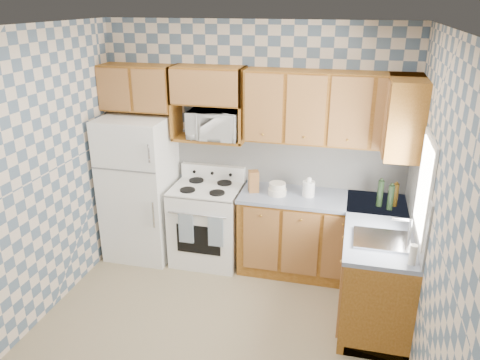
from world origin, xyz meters
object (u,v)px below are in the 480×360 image
stove_body (207,224)px  electric_kettle (309,189)px  refrigerator (140,188)px  microwave (214,124)px

stove_body → electric_kettle: 1.27m
electric_kettle → refrigerator: bearing=-178.8°
refrigerator → stove_body: bearing=1.8°
stove_body → electric_kettle: (1.14, 0.02, 0.55)m
refrigerator → electric_kettle: bearing=1.2°
microwave → stove_body: bearing=-112.0°
stove_body → electric_kettle: electric_kettle is taller
stove_body → microwave: size_ratio=1.61×
refrigerator → microwave: 1.17m
refrigerator → stove_body: refrigerator is taller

